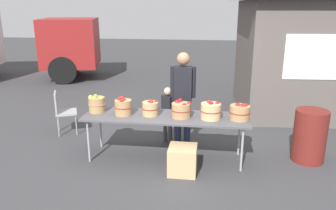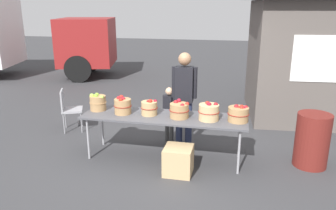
{
  "view_description": "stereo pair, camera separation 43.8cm",
  "coord_description": "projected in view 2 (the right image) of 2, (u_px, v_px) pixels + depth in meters",
  "views": [
    {
      "loc": [
        0.73,
        -5.11,
        2.5
      ],
      "look_at": [
        0.0,
        0.3,
        0.85
      ],
      "focal_mm": 35.59,
      "sensor_mm": 36.0,
      "label": 1
    },
    {
      "loc": [
        1.16,
        -5.03,
        2.5
      ],
      "look_at": [
        0.0,
        0.3,
        0.85
      ],
      "focal_mm": 35.59,
      "sensor_mm": 36.0,
      "label": 2
    }
  ],
  "objects": [
    {
      "name": "ground_plane",
      "position": [
        164.0,
        158.0,
        5.66
      ],
      "size": [
        40.0,
        40.0,
        0.0
      ],
      "primitive_type": "plane",
      "color": "#38383A"
    },
    {
      "name": "market_table",
      "position": [
        164.0,
        118.0,
        5.46
      ],
      "size": [
        2.7,
        0.76,
        0.75
      ],
      "color": "#4C4C51",
      "rests_on": "ground"
    },
    {
      "name": "apple_basket_green_0",
      "position": [
        98.0,
        102.0,
        5.72
      ],
      "size": [
        0.29,
        0.29,
        0.3
      ],
      "color": "#A87F51",
      "rests_on": "market_table"
    },
    {
      "name": "apple_basket_red_0",
      "position": [
        123.0,
        106.0,
        5.53
      ],
      "size": [
        0.3,
        0.3,
        0.31
      ],
      "color": "#A87F51",
      "rests_on": "market_table"
    },
    {
      "name": "apple_basket_red_1",
      "position": [
        149.0,
        108.0,
        5.48
      ],
      "size": [
        0.28,
        0.28,
        0.27
      ],
      "color": "tan",
      "rests_on": "market_table"
    },
    {
      "name": "apple_basket_red_2",
      "position": [
        179.0,
        110.0,
        5.34
      ],
      "size": [
        0.32,
        0.32,
        0.29
      ],
      "color": "#A87F51",
      "rests_on": "market_table"
    },
    {
      "name": "apple_basket_red_3",
      "position": [
        209.0,
        112.0,
        5.23
      ],
      "size": [
        0.34,
        0.34,
        0.29
      ],
      "color": "tan",
      "rests_on": "market_table"
    },
    {
      "name": "apple_basket_red_4",
      "position": [
        239.0,
        114.0,
        5.17
      ],
      "size": [
        0.34,
        0.34,
        0.27
      ],
      "color": "#A87F51",
      "rests_on": "market_table"
    },
    {
      "name": "vendor_adult",
      "position": [
        184.0,
        92.0,
        5.92
      ],
      "size": [
        0.45,
        0.24,
        1.71
      ],
      "rotation": [
        0.0,
        0.0,
        3.17
      ],
      "color": "#262D4C",
      "rests_on": "ground"
    },
    {
      "name": "child_customer",
      "position": [
        169.0,
        111.0,
        6.12
      ],
      "size": [
        0.26,
        0.22,
        1.07
      ],
      "rotation": [
        0.0,
        0.0,
        2.67
      ],
      "color": "#3F3F3F",
      "rests_on": "ground"
    },
    {
      "name": "food_kiosk",
      "position": [
        321.0,
        56.0,
        7.5
      ],
      "size": [
        3.71,
        3.16,
        2.74
      ],
      "rotation": [
        0.0,
        0.0,
        0.08
      ],
      "color": "#59514C",
      "rests_on": "ground"
    },
    {
      "name": "folding_chair",
      "position": [
        68.0,
        107.0,
        6.76
      ],
      "size": [
        0.53,
        0.53,
        0.86
      ],
      "rotation": [
        0.0,
        0.0,
        1.99
      ],
      "color": "#99999E",
      "rests_on": "ground"
    },
    {
      "name": "trash_barrel",
      "position": [
        312.0,
        140.0,
        5.28
      ],
      "size": [
        0.53,
        0.53,
        0.87
      ],
      "primitive_type": "cylinder",
      "color": "maroon",
      "rests_on": "ground"
    },
    {
      "name": "produce_crate",
      "position": [
        178.0,
        160.0,
        5.09
      ],
      "size": [
        0.43,
        0.43,
        0.43
      ],
      "primitive_type": "cube",
      "color": "tan",
      "rests_on": "ground"
    }
  ]
}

